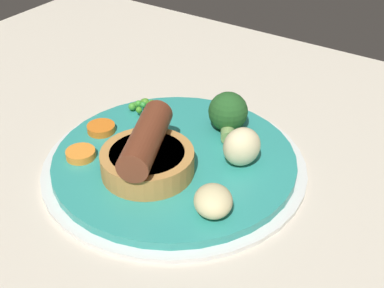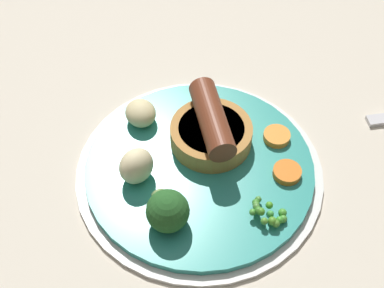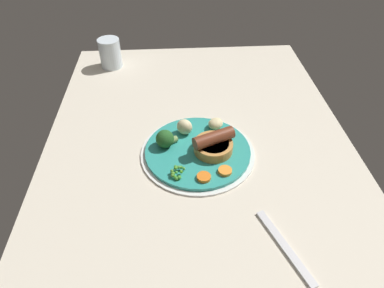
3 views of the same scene
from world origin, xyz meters
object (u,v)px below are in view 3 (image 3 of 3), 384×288
Objects in this scene: broccoli_floret_near at (165,139)px; dinner_plate at (198,152)px; pea_pile at (177,172)px; carrot_slice_1 at (225,171)px; carrot_slice_3 at (202,177)px; sausage_pudding at (213,144)px; drinking_glass at (110,53)px; potato_chunk_0 at (216,124)px; fork at (285,247)px; potato_chunk_1 at (185,127)px.

dinner_plate is at bearing 135.21° from broccoli_floret_near.
pea_pile is (8.35, -5.49, 1.74)cm from dinner_plate.
carrot_slice_1 is 0.99× the size of carrot_slice_3.
sausage_pudding is 3.36× the size of carrot_slice_1.
pea_pile is at bearing 20.79° from drinking_glass.
potato_chunk_0 is 0.42× the size of drinking_glass.
potato_chunk_0 is 37.43cm from fork.
pea_pile is 28.20cm from fork.
pea_pile is 1.27× the size of carrot_slice_1.
broccoli_floret_near is 1.74× the size of carrot_slice_3.
carrot_slice_3 is (1.62, 5.73, -0.49)cm from pea_pile.
broccoli_floret_near is at bearing -35.69° from sausage_pudding.
drinking_glass reaches higher than sausage_pudding.
fork is at bearing 28.86° from drinking_glass.
fork is at bearing 24.82° from carrot_slice_1.
carrot_slice_3 is 0.18× the size of fork.
broccoli_floret_near is 1.33× the size of potato_chunk_1.
potato_chunk_1 reaches higher than potato_chunk_0.
drinking_glass is at bearing -159.21° from pea_pile.
potato_chunk_1 is 16.93cm from carrot_slice_3.
broccoli_floret_near reaches higher than dinner_plate.
sausage_pudding is at bearing 42.95° from potato_chunk_1.
broccoli_floret_near is 6.83cm from potato_chunk_1.
potato_chunk_1 is (-14.92, 2.53, 1.21)cm from pea_pile.
drinking_glass is (-40.46, -23.56, 1.40)cm from potato_chunk_1.
broccoli_floret_near is 14.58cm from carrot_slice_3.
pea_pile is 19.90cm from potato_chunk_0.
sausage_pudding reaches higher than fork.
pea_pile is 10.67cm from broccoli_floret_near.
carrot_slice_3 reaches higher than fork.
carrot_slice_3 is (1.63, -5.49, -0.00)cm from carrot_slice_1.
drinking_glass reaches higher than potato_chunk_1.
potato_chunk_1 reaches higher than pea_pile.
potato_chunk_1 is 46.85cm from drinking_glass.
pea_pile is (7.67, -9.28, -1.24)cm from sausage_pudding.
potato_chunk_0 is at bearing 146.76° from pea_pile.
broccoli_floret_near reaches higher than fork.
sausage_pudding is 10.09cm from carrot_slice_3.
potato_chunk_0 is 8.57cm from potato_chunk_1.
fork is (27.19, 10.97, -3.25)cm from sausage_pudding.
potato_chunk_1 is 1.32× the size of carrot_slice_1.
sausage_pudding is 1.10× the size of drinking_glass.
dinner_plate is 10.14cm from pea_pile.
fork is at bearing 96.20° from broccoli_floret_near.
drinking_glass is at bearing -98.79° from broccoli_floret_near.
drinking_glass reaches higher than carrot_slice_1.
drinking_glass is (-55.39, -21.03, 2.61)cm from pea_pile.
sausage_pudding is 9.91cm from potato_chunk_1.
broccoli_floret_near is at bearing -166.40° from pea_pile.
potato_chunk_0 reaches higher than dinner_plate.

